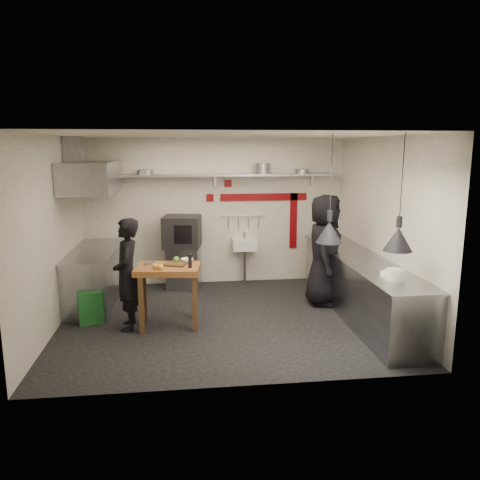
{
  "coord_description": "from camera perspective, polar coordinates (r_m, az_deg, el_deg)",
  "views": [
    {
      "loc": [
        -0.61,
        -6.88,
        2.63
      ],
      "look_at": [
        0.27,
        0.3,
        1.19
      ],
      "focal_mm": 35.0,
      "sensor_mm": 36.0,
      "label": 1
    }
  ],
  "objects": [
    {
      "name": "green_bin",
      "position": [
        7.57,
        -17.84,
        -7.64
      ],
      "size": [
        0.45,
        0.45,
        0.5
      ],
      "primitive_type": "cube",
      "rotation": [
        0.0,
        0.0,
        0.31
      ],
      "color": "#1C6327",
      "rests_on": "floor"
    },
    {
      "name": "back_shelf",
      "position": [
        8.84,
        -3.02,
        7.91
      ],
      "size": [
        4.6,
        0.34,
        0.04
      ],
      "primitive_type": "cube",
      "color": "gray",
      "rests_on": "wall_back"
    },
    {
      "name": "bowl",
      "position": [
        7.11,
        -6.47,
        -2.5
      ],
      "size": [
        0.2,
        0.2,
        0.06
      ],
      "primitive_type": "imported",
      "rotation": [
        0.0,
        0.0,
        0.05
      ],
      "color": "white",
      "rests_on": "prep_table"
    },
    {
      "name": "lemon_a",
      "position": [
        6.8,
        -10.32,
        -3.16
      ],
      "size": [
        0.1,
        0.1,
        0.08
      ],
      "primitive_type": "sphere",
      "rotation": [
        0.0,
        0.0,
        0.29
      ],
      "color": "gold",
      "rests_on": "prep_table"
    },
    {
      "name": "lemon_b",
      "position": [
        6.75,
        -9.67,
        -3.25
      ],
      "size": [
        0.1,
        0.1,
        0.08
      ],
      "primitive_type": "sphere",
      "rotation": [
        0.0,
        0.0,
        -0.19
      ],
      "color": "gold",
      "rests_on": "prep_table"
    },
    {
      "name": "counter_left_top",
      "position": [
        8.26,
        -17.54,
        -1.27
      ],
      "size": [
        0.76,
        2.0,
        0.03
      ],
      "primitive_type": "cube",
      "color": "gray",
      "rests_on": "counter_left"
    },
    {
      "name": "red_band_vert",
      "position": [
        9.33,
        6.52,
        2.34
      ],
      "size": [
        0.14,
        0.02,
        1.1
      ],
      "primitive_type": "cube",
      "color": "#6D060B",
      "rests_on": "wall_back"
    },
    {
      "name": "plate_stack",
      "position": [
        6.45,
        18.39,
        -4.02
      ],
      "size": [
        0.27,
        0.27,
        0.13
      ],
      "primitive_type": "cylinder",
      "rotation": [
        0.0,
        0.0,
        -0.05
      ],
      "color": "white",
      "rests_on": "counter_right_top"
    },
    {
      "name": "oven_door",
      "position": [
        8.48,
        -7.12,
        0.69
      ],
      "size": [
        0.49,
        0.1,
        0.46
      ],
      "primitive_type": "cube",
      "rotation": [
        0.0,
        0.0,
        -0.16
      ],
      "color": "#6D060B",
      "rests_on": "combi_oven"
    },
    {
      "name": "red_tile_b",
      "position": [
        9.03,
        -3.69,
        5.17
      ],
      "size": [
        0.14,
        0.02,
        0.14
      ],
      "primitive_type": "cube",
      "color": "#6D060B",
      "rests_on": "wall_back"
    },
    {
      "name": "heat_lamp_near",
      "position": [
        6.21,
        11.0,
        6.09
      ],
      "size": [
        0.35,
        0.35,
        1.41
      ],
      "primitive_type": null,
      "rotation": [
        0.0,
        0.0,
        -0.0
      ],
      "color": "black",
      "rests_on": "ceiling"
    },
    {
      "name": "counter_right_top",
      "position": [
        7.61,
        14.51,
        -2.15
      ],
      "size": [
        0.76,
        3.9,
        0.03
      ],
      "primitive_type": "cube",
      "color": "gray",
      "rests_on": "counter_right"
    },
    {
      "name": "floor",
      "position": [
        7.39,
        -1.8,
        -9.6
      ],
      "size": [
        5.0,
        5.0,
        0.0
      ],
      "primitive_type": "plane",
      "color": "black",
      "rests_on": "ground"
    },
    {
      "name": "wall_right",
      "position": [
        7.65,
        17.13,
        1.49
      ],
      "size": [
        0.04,
        4.2,
        2.8
      ],
      "primitive_type": "cube",
      "color": "silver",
      "rests_on": "floor"
    },
    {
      "name": "stock_pot",
      "position": [
        8.94,
        2.77,
        8.72
      ],
      "size": [
        0.3,
        0.3,
        0.2
      ],
      "primitive_type": "cylinder",
      "rotation": [
        0.0,
        0.0,
        0.06
      ],
      "color": "gray",
      "rests_on": "back_shelf"
    },
    {
      "name": "shelf_bracket_left",
      "position": [
        9.07,
        -15.23,
        6.99
      ],
      "size": [
        0.04,
        0.06,
        0.24
      ],
      "primitive_type": "cube",
      "color": "gray",
      "rests_on": "wall_back"
    },
    {
      "name": "wall_front",
      "position": [
        4.98,
        0.28,
        -3.06
      ],
      "size": [
        5.0,
        0.04,
        2.8
      ],
      "primitive_type": "cube",
      "color": "silver",
      "rests_on": "floor"
    },
    {
      "name": "chef_right",
      "position": [
        7.98,
        10.26,
        -1.2
      ],
      "size": [
        0.87,
        1.06,
        1.87
      ],
      "primitive_type": "imported",
      "rotation": [
        0.0,
        0.0,
        1.23
      ],
      "color": "black",
      "rests_on": "floor"
    },
    {
      "name": "ceiling",
      "position": [
        6.91,
        -1.94,
        12.64
      ],
      "size": [
        5.0,
        5.0,
        0.0
      ],
      "primitive_type": "plane",
      "color": "silver",
      "rests_on": "floor"
    },
    {
      "name": "utensil_rail",
      "position": [
        9.11,
        0.43,
        2.97
      ],
      "size": [
        0.9,
        0.02,
        0.02
      ],
      "primitive_type": "cylinder",
      "rotation": [
        0.0,
        1.57,
        0.0
      ],
      "color": "gray",
      "rests_on": "wall_back"
    },
    {
      "name": "sink_tap",
      "position": [
        9.03,
        0.54,
        0.58
      ],
      "size": [
        0.03,
        0.03,
        0.14
      ],
      "primitive_type": "cylinder",
      "color": "gray",
      "rests_on": "hand_sink"
    },
    {
      "name": "shelf_bracket_right",
      "position": [
        9.32,
        8.76,
        7.35
      ],
      "size": [
        0.04,
        0.06,
        0.24
      ],
      "primitive_type": "cube",
      "color": "gray",
      "rests_on": "wall_back"
    },
    {
      "name": "hand_sink",
      "position": [
        9.07,
        0.54,
        -0.54
      ],
      "size": [
        0.46,
        0.34,
        0.22
      ],
      "primitive_type": "cube",
      "color": "white",
      "rests_on": "wall_back"
    },
    {
      "name": "combi_oven",
      "position": [
        8.77,
        -7.08,
        1.04
      ],
      "size": [
        0.75,
        0.72,
        0.58
      ],
      "primitive_type": "cube",
      "rotation": [
        0.0,
        0.0,
        -0.16
      ],
      "color": "black",
      "rests_on": "oven_stand"
    },
    {
      "name": "wall_left",
      "position": [
        7.24,
        -21.97,
        0.64
      ],
      "size": [
        0.04,
        4.2,
        2.8
      ],
      "primitive_type": "cube",
      "color": "silver",
      "rests_on": "floor"
    },
    {
      "name": "wall_back",
      "position": [
        9.09,
        -3.05,
        3.44
      ],
      "size": [
        5.0,
        0.04,
        2.8
      ],
      "primitive_type": "cube",
      "color": "silver",
      "rests_on": "floor"
    },
    {
      "name": "counter_left",
      "position": [
        8.37,
        -17.36,
        -4.38
      ],
      "size": [
        0.7,
        1.9,
        0.9
      ],
      "primitive_type": "cube",
      "color": "gray",
      "rests_on": "floor"
    },
    {
      "name": "cutting_board",
      "position": [
        6.97,
        -7.93,
        -2.95
      ],
      "size": [
        0.38,
        0.32,
        0.02
      ],
      "primitive_type": "cube",
      "rotation": [
        0.0,
        0.0,
        -0.36
      ],
      "color": "#50351E",
      "rests_on": "prep_table"
    },
    {
      "name": "veg_ball",
      "position": [
        7.11,
        -7.79,
        -2.37
      ],
      "size": [
        0.11,
        0.11,
        0.09
      ],
      "primitive_type": "sphere",
      "rotation": [
        0.0,
        0.0,
        0.19
      ],
      "color": "#53983A",
      "rests_on": "prep_table"
    },
    {
      "name": "steel_tray",
      "position": [
        7.09,
        -10.93,
        -2.8
      ],
      "size": [
        0.18,
        0.14,
        0.03
      ],
      "primitive_type": "cube",
      "rotation": [
        0.0,
        0.0,
        0.2
      ],
      "color": "gray",
      "rests_on": "prep_table"
    },
    {
      "name": "heat_lamp_far",
      "position": [
        6.07,
        19.06,
        5.41
      ],
      "size": [
        0.47,
        0.47,
        1.45
      ],
      "primitive_type": null,
      "rotation": [
        0.0,
        0.0,
        -0.41
      ],
      "color": "black",
      "rests_on": "ceiling"
    },
    {
      "name": "pepper_mill",
      "position": [
        6.78,
        -6.11,
        -2.57
      ],
      "size": [
        0.05,
        0.05,
        0.2
      ],
      "primitive_type": "cylinder",
      "rotation": [
        0.0,
        0.0,
        -0.03
      ],
      "color": "black",
      "rests_on": "prep_table"
    },
    {
      "name": "pan_far_left",
      "position": [
        8.84,
        -11.41,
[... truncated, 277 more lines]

